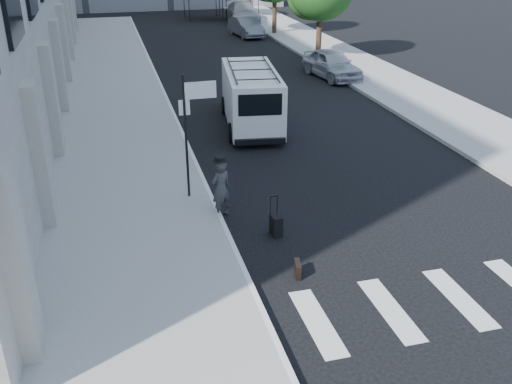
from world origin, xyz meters
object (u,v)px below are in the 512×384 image
parked_car_a (332,64)px  parked_car_b (246,27)px  suitcase (276,225)px  parked_car_c (243,12)px  businessman (221,189)px  briefcase (298,269)px  cargo_van (251,97)px

parked_car_a → parked_car_b: (-1.33, 13.03, -0.04)m
suitcase → parked_car_b: 28.96m
parked_car_c → parked_car_b: bearing=-97.8°
businessman → suitcase: 1.86m
businessman → briefcase: bearing=82.5°
cargo_van → parked_car_c: 26.63m
parked_car_b → parked_car_c: (1.33, 6.48, 0.12)m
cargo_van → parked_car_b: size_ratio=1.46×
briefcase → businessman: bearing=119.9°
businessman → parked_car_c: businessman is taller
cargo_van → parked_car_a: 8.79m
cargo_van → parked_car_b: 20.02m
businessman → cargo_van: bearing=-135.4°
suitcase → parked_car_b: parked_car_b is taller
briefcase → parked_car_a: 18.79m
businessman → suitcase: (1.12, -1.39, -0.53)m
briefcase → parked_car_c: 37.46m
suitcase → cargo_van: (1.60, 8.81, 0.86)m
suitcase → parked_car_c: (7.58, 34.76, 0.52)m
briefcase → cargo_van: (1.67, 10.72, 0.97)m
parked_car_a → parked_car_c: parked_car_c is taller
briefcase → suitcase: bearing=100.2°
parked_car_b → parked_car_c: size_ratio=0.74×
briefcase → parked_car_a: size_ratio=0.10×
businessman → parked_car_a: size_ratio=0.39×
parked_car_b → parked_car_c: bearing=72.2°
parked_car_a → parked_car_b: bearing=88.5°
cargo_van → parked_car_b: (4.64, 19.47, -0.47)m
briefcase → parked_car_c: size_ratio=0.08×
businessman → parked_car_b: size_ratio=0.40×
briefcase → parked_car_b: 30.85m
businessman → briefcase: size_ratio=3.69×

